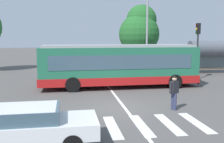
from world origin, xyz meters
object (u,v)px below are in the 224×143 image
Objects in this scene: bus_stop_shelter at (211,49)px; city_transit_bus at (119,65)px; pedestrian_crossing_street at (174,91)px; foreground_sedan at (28,124)px; background_tree_right at (140,30)px; traffic_light_far_corner at (198,42)px; parked_car_red at (83,66)px; parked_car_blue at (136,65)px; parked_car_silver at (111,65)px; twin_arm_street_lamp at (147,19)px.

city_transit_bus is at bearing -150.29° from bus_stop_shelter.
foreground_sedan is (-6.45, -3.44, -0.20)m from pedestrian_crossing_street.
foreground_sedan is 0.60× the size of background_tree_right.
traffic_light_far_corner is 5.03m from bus_stop_shelter.
parked_car_red is 0.60× the size of background_tree_right.
parked_car_blue is at bearing 127.05° from traffic_light_far_corner.
parked_car_silver is 0.61× the size of background_tree_right.
twin_arm_street_lamp reaches higher than parked_car_silver.
background_tree_right is (-2.15, 10.67, 1.29)m from traffic_light_far_corner.
parked_car_red is (2.67, 17.30, 0.00)m from foreground_sedan.
traffic_light_far_corner is (9.31, -5.26, 2.42)m from parked_car_red.
pedestrian_crossing_street reaches higher than parked_car_blue.
parked_car_red and parked_car_silver have the same top height.
parked_car_silver is (-1.01, 14.05, -0.20)m from pedestrian_crossing_street.
twin_arm_street_lamp is (4.24, 7.41, 3.85)m from city_transit_bus.
background_tree_right reaches higher than city_transit_bus.
pedestrian_crossing_street is 15.21m from bus_stop_shelter.
twin_arm_street_lamp is 1.16× the size of background_tree_right.
foreground_sedan and parked_car_blue have the same top height.
city_transit_bus reaches higher than foreground_sedan.
city_transit_bus is 1.51× the size of background_tree_right.
background_tree_right is at bearing 80.05° from pedestrian_crossing_street.
city_transit_bus is 2.52× the size of foreground_sedan.
city_transit_bus is 1.30× the size of twin_arm_street_lamp.
parked_car_red is 0.95× the size of traffic_light_far_corner.
parked_car_silver is at bearing 140.15° from traffic_light_far_corner.
pedestrian_crossing_street is 0.36× the size of traffic_light_far_corner.
traffic_light_far_corner is (3.95, -5.24, 2.42)m from parked_car_blue.
twin_arm_street_lamp reaches higher than pedestrian_crossing_street.
twin_arm_street_lamp is (6.43, -0.13, 4.67)m from parked_car_red.
twin_arm_street_lamp is at bearing 166.86° from bus_stop_shelter.
bus_stop_shelter is (3.33, 3.69, -0.77)m from traffic_light_far_corner.
parked_car_silver is at bearing 94.11° from pedestrian_crossing_street.
foreground_sedan is 25.02m from background_tree_right.
parked_car_red is at bearing 172.89° from bus_stop_shelter.
parked_car_silver is 0.97× the size of traffic_light_far_corner.
foreground_sedan is 0.99× the size of parked_car_blue.
pedestrian_crossing_street is at bearing -125.82° from bus_stop_shelter.
pedestrian_crossing_street is 10.46m from traffic_light_far_corner.
foreground_sedan is at bearing -117.94° from twin_arm_street_lamp.
background_tree_right reaches higher than bus_stop_shelter.
background_tree_right reaches higher than pedestrian_crossing_street.
background_tree_right is at bearing 66.59° from foreground_sedan.
traffic_light_far_corner is at bearing -60.73° from twin_arm_street_lamp.
city_transit_bus is 2.53× the size of bus_stop_shelter.
parked_car_blue is 4.79m from twin_arm_street_lamp.
bus_stop_shelter reaches higher than foreground_sedan.
background_tree_right is at bearing 49.88° from parked_car_silver.
foreground_sedan is at bearing -114.94° from parked_car_blue.
parked_car_blue is at bearing 67.16° from city_transit_bus.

